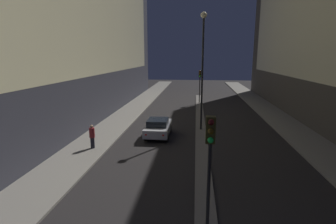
% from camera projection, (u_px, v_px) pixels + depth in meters
% --- Properties ---
extents(median_strip, '(0.89, 36.97, 0.11)m').
position_uv_depth(median_strip, '(200.00, 125.00, 24.55)').
color(median_strip, '#66605B').
rests_on(median_strip, ground).
extents(traffic_light_near, '(0.32, 0.42, 4.36)m').
position_uv_depth(traffic_light_near, '(210.00, 150.00, 8.67)').
color(traffic_light_near, black).
rests_on(traffic_light_near, median_strip).
extents(traffic_light_mid, '(0.32, 0.42, 4.36)m').
position_uv_depth(traffic_light_mid, '(200.00, 79.00, 35.01)').
color(traffic_light_mid, black).
rests_on(traffic_light_mid, median_strip).
extents(street_lamp, '(0.51, 0.51, 9.69)m').
position_uv_depth(street_lamp, '(203.00, 55.00, 21.46)').
color(street_lamp, black).
rests_on(street_lamp, median_strip).
extents(car_left_lane, '(1.84, 4.05, 1.46)m').
position_uv_depth(car_left_lane, '(158.00, 127.00, 21.10)').
color(car_left_lane, '#B2B2B7').
rests_on(car_left_lane, ground).
extents(pedestrian_on_left_sidewalk, '(0.37, 0.37, 1.65)m').
position_uv_depth(pedestrian_on_left_sidewalk, '(92.00, 136.00, 17.97)').
color(pedestrian_on_left_sidewalk, black).
rests_on(pedestrian_on_left_sidewalk, sidewalk_left).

